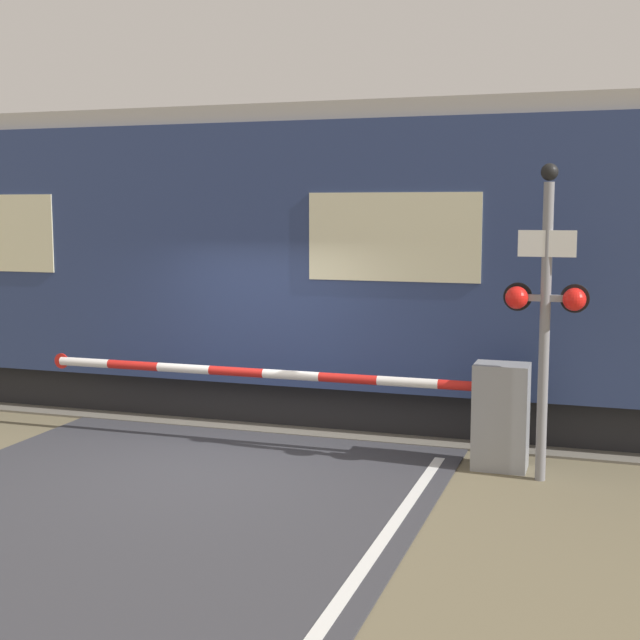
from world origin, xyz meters
TOP-DOWN VIEW (x-y plane):
  - ground_plane at (0.00, 0.00)m, footprint 80.00×80.00m
  - track_bed at (0.00, 3.07)m, footprint 36.00×3.20m
  - train at (-4.27, 3.07)m, footprint 21.62×2.79m
  - crossing_barrier at (2.61, 0.86)m, footprint 6.09×0.44m
  - signal_post at (3.59, 0.56)m, footprint 0.89×0.26m

SIDE VIEW (x-z plane):
  - ground_plane at x=0.00m, z-range 0.00..0.00m
  - track_bed at x=0.00m, z-range -0.04..0.09m
  - crossing_barrier at x=2.61m, z-range 0.06..1.25m
  - signal_post at x=3.59m, z-range 0.23..3.59m
  - train at x=-4.27m, z-range 0.05..4.28m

